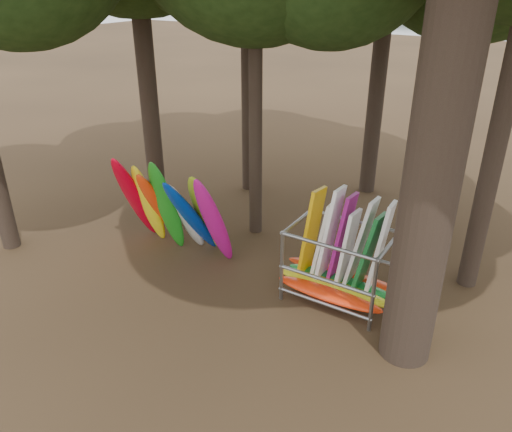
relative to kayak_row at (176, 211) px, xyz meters
The scene contains 3 objects.
ground 2.84m from the kayak_row, 15.35° to the right, with size 120.00×120.00×0.00m, color #47331E.
kayak_row is the anchor object (origin of this frame).
storage_rack 4.79m from the kayak_row, ahead, with size 3.19×1.52×2.89m.
Camera 1 is at (6.14, -8.76, 7.32)m, focal length 35.00 mm.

